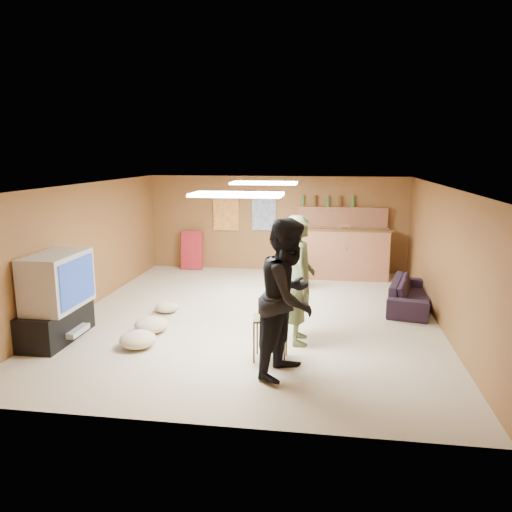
# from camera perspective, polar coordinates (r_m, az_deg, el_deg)

# --- Properties ---
(ground) EXTENTS (7.00, 7.00, 0.00)m
(ground) POSITION_cam_1_polar(r_m,az_deg,el_deg) (8.51, -0.20, -6.88)
(ground) COLOR #B7A78B
(ground) RESTS_ON ground
(ceiling) EXTENTS (6.00, 7.00, 0.02)m
(ceiling) POSITION_cam_1_polar(r_m,az_deg,el_deg) (8.08, -0.21, 8.08)
(ceiling) COLOR silver
(ceiling) RESTS_ON ground
(wall_back) EXTENTS (6.00, 0.02, 2.20)m
(wall_back) POSITION_cam_1_polar(r_m,az_deg,el_deg) (11.65, 2.39, 3.70)
(wall_back) COLOR brown
(wall_back) RESTS_ON ground
(wall_front) EXTENTS (6.00, 0.02, 2.20)m
(wall_front) POSITION_cam_1_polar(r_m,az_deg,el_deg) (4.90, -6.43, -7.45)
(wall_front) COLOR brown
(wall_front) RESTS_ON ground
(wall_left) EXTENTS (0.02, 7.00, 2.20)m
(wall_left) POSITION_cam_1_polar(r_m,az_deg,el_deg) (9.16, -19.10, 0.92)
(wall_left) COLOR brown
(wall_left) RESTS_ON ground
(wall_right) EXTENTS (0.02, 7.00, 2.20)m
(wall_right) POSITION_cam_1_polar(r_m,az_deg,el_deg) (8.33, 20.66, -0.21)
(wall_right) COLOR brown
(wall_right) RESTS_ON ground
(tv_stand) EXTENTS (0.55, 1.30, 0.50)m
(tv_stand) POSITION_cam_1_polar(r_m,az_deg,el_deg) (7.96, -21.85, -7.15)
(tv_stand) COLOR black
(tv_stand) RESTS_ON ground
(dvd_box) EXTENTS (0.35, 0.50, 0.08)m
(dvd_box) POSITION_cam_1_polar(r_m,az_deg,el_deg) (7.89, -20.40, -7.99)
(dvd_box) COLOR #B2B2B7
(dvd_box) RESTS_ON tv_stand
(tv_body) EXTENTS (0.60, 1.10, 0.80)m
(tv_body) POSITION_cam_1_polar(r_m,az_deg,el_deg) (7.75, -21.76, -2.64)
(tv_body) COLOR #B2B2B7
(tv_body) RESTS_ON tv_stand
(tv_screen) EXTENTS (0.02, 0.95, 0.65)m
(tv_screen) POSITION_cam_1_polar(r_m,az_deg,el_deg) (7.60, -19.74, -2.76)
(tv_screen) COLOR navy
(tv_screen) RESTS_ON tv_body
(bar_counter) EXTENTS (2.00, 0.60, 1.10)m
(bar_counter) POSITION_cam_1_polar(r_m,az_deg,el_deg) (11.14, 9.76, 0.31)
(bar_counter) COLOR brown
(bar_counter) RESTS_ON ground
(bar_lip) EXTENTS (2.10, 0.12, 0.05)m
(bar_lip) POSITION_cam_1_polar(r_m,az_deg,el_deg) (10.80, 9.89, 2.92)
(bar_lip) COLOR #452E16
(bar_lip) RESTS_ON bar_counter
(bar_shelf) EXTENTS (2.00, 0.18, 0.05)m
(bar_shelf) POSITION_cam_1_polar(r_m,az_deg,el_deg) (11.44, 9.88, 5.42)
(bar_shelf) COLOR brown
(bar_shelf) RESTS_ON bar_backing
(bar_backing) EXTENTS (2.00, 0.14, 0.60)m
(bar_backing) POSITION_cam_1_polar(r_m,az_deg,el_deg) (11.50, 9.83, 3.94)
(bar_backing) COLOR brown
(bar_backing) RESTS_ON bar_counter
(poster_left) EXTENTS (0.60, 0.03, 0.85)m
(poster_left) POSITION_cam_1_polar(r_m,az_deg,el_deg) (11.77, -3.46, 5.00)
(poster_left) COLOR #BF3F26
(poster_left) RESTS_ON wall_back
(poster_right) EXTENTS (0.55, 0.03, 0.80)m
(poster_right) POSITION_cam_1_polar(r_m,az_deg,el_deg) (11.61, 0.91, 4.93)
(poster_right) COLOR #334C99
(poster_right) RESTS_ON wall_back
(folding_chair_stack) EXTENTS (0.50, 0.26, 0.91)m
(folding_chair_stack) POSITION_cam_1_polar(r_m,az_deg,el_deg) (11.94, -7.33, 0.65)
(folding_chair_stack) COLOR #AC1F29
(folding_chair_stack) RESTS_ON ground
(ceiling_panel_front) EXTENTS (1.20, 0.60, 0.04)m
(ceiling_panel_front) POSITION_cam_1_polar(r_m,az_deg,el_deg) (6.61, -2.19, 7.03)
(ceiling_panel_front) COLOR white
(ceiling_panel_front) RESTS_ON ceiling
(ceiling_panel_back) EXTENTS (1.20, 0.60, 0.04)m
(ceiling_panel_back) POSITION_cam_1_polar(r_m,az_deg,el_deg) (9.27, 0.92, 8.34)
(ceiling_panel_back) COLOR white
(ceiling_panel_back) RESTS_ON ceiling
(person_olive) EXTENTS (0.53, 0.73, 1.86)m
(person_olive) POSITION_cam_1_polar(r_m,az_deg,el_deg) (7.15, 4.99, -2.74)
(person_olive) COLOR #4F5A34
(person_olive) RESTS_ON ground
(person_black) EXTENTS (1.02, 1.15, 1.95)m
(person_black) POSITION_cam_1_polar(r_m,az_deg,el_deg) (6.10, 3.74, -4.78)
(person_black) COLOR black
(person_black) RESTS_ON ground
(sofa) EXTENTS (1.05, 1.84, 0.51)m
(sofa) POSITION_cam_1_polar(r_m,az_deg,el_deg) (9.31, 17.36, -4.16)
(sofa) COLOR black
(sofa) RESTS_ON ground
(tray_table) EXTENTS (0.50, 0.43, 0.59)m
(tray_table) POSITION_cam_1_polar(r_m,az_deg,el_deg) (6.70, 1.67, -9.38)
(tray_table) COLOR #452E16
(tray_table) RESTS_ON ground
(cup_red_near) EXTENTS (0.09, 0.09, 0.10)m
(cup_red_near) POSITION_cam_1_polar(r_m,az_deg,el_deg) (6.63, 0.81, -6.45)
(cup_red_near) COLOR #DB0E3F
(cup_red_near) RESTS_ON tray_table
(cup_red_far) EXTENTS (0.11, 0.11, 0.11)m
(cup_red_far) POSITION_cam_1_polar(r_m,az_deg,el_deg) (6.48, 2.32, -6.82)
(cup_red_far) COLOR #DB0E3F
(cup_red_far) RESTS_ON tray_table
(cup_blue) EXTENTS (0.09, 0.09, 0.11)m
(cup_blue) POSITION_cam_1_polar(r_m,az_deg,el_deg) (6.67, 2.74, -6.29)
(cup_blue) COLOR navy
(cup_blue) RESTS_ON tray_table
(bar_stool_left) EXTENTS (0.48, 0.48, 1.27)m
(bar_stool_left) POSITION_cam_1_polar(r_m,az_deg,el_deg) (10.07, 4.53, -0.27)
(bar_stool_left) COLOR brown
(bar_stool_left) RESTS_ON ground
(bar_stool_right) EXTENTS (0.43, 0.43, 1.31)m
(bar_stool_right) POSITION_cam_1_polar(r_m,az_deg,el_deg) (10.99, 10.04, 0.70)
(bar_stool_right) COLOR brown
(bar_stool_right) RESTS_ON ground
(cushion_near_tv) EXTENTS (0.67, 0.67, 0.23)m
(cushion_near_tv) POSITION_cam_1_polar(r_m,az_deg,el_deg) (7.91, -11.88, -7.69)
(cushion_near_tv) COLOR #BFB086
(cushion_near_tv) RESTS_ON ground
(cushion_mid) EXTENTS (0.46, 0.46, 0.18)m
(cushion_mid) POSITION_cam_1_polar(r_m,az_deg,el_deg) (8.82, -10.16, -5.76)
(cushion_mid) COLOR #BFB086
(cushion_mid) RESTS_ON ground
(cushion_far) EXTENTS (0.67, 0.67, 0.23)m
(cushion_far) POSITION_cam_1_polar(r_m,az_deg,el_deg) (7.35, -13.36, -9.26)
(cushion_far) COLOR #BFB086
(cushion_far) RESTS_ON ground
(bottle_row) EXTENTS (1.20, 0.08, 0.26)m
(bottle_row) POSITION_cam_1_polar(r_m,az_deg,el_deg) (11.40, 8.19, 6.23)
(bottle_row) COLOR #3F7233
(bottle_row) RESTS_ON bar_shelf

